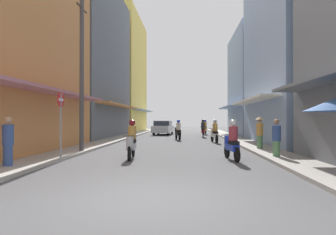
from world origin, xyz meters
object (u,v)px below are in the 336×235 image
object	(u,v)px
motorbike_white	(214,132)
pedestrian_crossing	(8,143)
street_sign_no_entry	(61,116)
motorbike_blue	(232,142)
motorbike_black	(178,131)
motorbike_red	(203,129)
motorbike_orange	(205,128)
pedestrian_foreground	(260,131)
pedestrian_midway	(276,139)
motorbike_silver	(132,141)
parked_car	(163,128)
utility_pole	(82,73)

from	to	relation	value
motorbike_white	pedestrian_crossing	xyz separation A→B (m)	(-7.56, -11.23, 0.14)
street_sign_no_entry	motorbike_blue	bearing A→B (deg)	5.20
motorbike_black	street_sign_no_entry	world-z (taller)	street_sign_no_entry
motorbike_red	motorbike_orange	bearing A→B (deg)	84.15
motorbike_white	pedestrian_foreground	distance (m)	5.46
pedestrian_midway	pedestrian_crossing	xyz separation A→B (m)	(-9.22, -2.99, 0.04)
motorbike_black	motorbike_silver	bearing A→B (deg)	-98.23
parked_car	street_sign_no_entry	world-z (taller)	street_sign_no_entry
utility_pole	pedestrian_midway	bearing A→B (deg)	-9.95
motorbike_blue	utility_pole	distance (m)	7.63
motorbike_black	motorbike_red	bearing A→B (deg)	58.12
parked_car	pedestrian_foreground	world-z (taller)	pedestrian_foreground
motorbike_blue	motorbike_orange	bearing A→B (deg)	89.59
motorbike_white	motorbike_blue	distance (m)	8.60
motorbike_orange	motorbike_black	size ratio (longest dim) A/B	1.00
motorbike_white	street_sign_no_entry	world-z (taller)	street_sign_no_entry
motorbike_silver	motorbike_blue	bearing A→B (deg)	-2.18
pedestrian_midway	street_sign_no_entry	size ratio (longest dim) A/B	0.60
motorbike_black	motorbike_blue	bearing A→B (deg)	-77.43
street_sign_no_entry	pedestrian_crossing	bearing A→B (deg)	-111.29
motorbike_orange	utility_pole	xyz separation A→B (m)	(-6.85, -16.81, 3.10)
pedestrian_midway	utility_pole	size ratio (longest dim) A/B	0.21
street_sign_no_entry	motorbike_silver	bearing A→B (deg)	16.08
motorbike_white	utility_pole	bearing A→B (deg)	-135.56
motorbike_red	parked_car	distance (m)	5.67
pedestrian_foreground	pedestrian_crossing	distance (m)	11.14
motorbike_red	pedestrian_crossing	distance (m)	18.42
motorbike_black	motorbike_blue	xyz separation A→B (m)	(2.44, -10.94, 0.00)
motorbike_white	pedestrian_midway	bearing A→B (deg)	-78.63
motorbike_orange	pedestrian_crossing	bearing A→B (deg)	-109.50
motorbike_red	street_sign_no_entry	xyz separation A→B (m)	(-6.31, -14.97, 1.01)
motorbike_black	pedestrian_crossing	distance (m)	14.45
motorbike_silver	motorbike_white	xyz separation A→B (m)	(4.16, 8.44, 0.00)
parked_car	pedestrian_crossing	xyz separation A→B (m)	(-3.18, -21.10, 0.10)
motorbike_blue	parked_car	distance (m)	18.94
motorbike_black	street_sign_no_entry	xyz separation A→B (m)	(-4.18, -11.54, 1.01)
motorbike_black	pedestrian_crossing	size ratio (longest dim) A/B	1.06
motorbike_blue	pedestrian_foreground	xyz separation A→B (m)	(1.94, 3.44, 0.28)
motorbike_orange	pedestrian_foreground	bearing A→B (deg)	-83.24
motorbike_orange	motorbike_black	xyz separation A→B (m)	(-2.57, -7.73, 0.00)
parked_car	street_sign_no_entry	xyz separation A→B (m)	(-2.39, -19.07, 0.98)
pedestrian_foreground	pedestrian_crossing	xyz separation A→B (m)	(-9.34, -6.07, -0.14)
motorbike_orange	motorbike_blue	bearing A→B (deg)	-90.41
motorbike_silver	motorbike_white	distance (m)	9.41
street_sign_no_entry	motorbike_orange	bearing A→B (deg)	70.69
pedestrian_midway	motorbike_black	bearing A→B (deg)	111.91
motorbike_black	parked_car	bearing A→B (deg)	103.33
motorbike_silver	pedestrian_foreground	xyz separation A→B (m)	(5.93, 3.29, 0.28)
motorbike_white	motorbike_blue	world-z (taller)	same
pedestrian_midway	utility_pole	world-z (taller)	utility_pole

